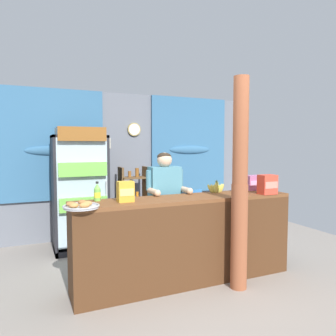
{
  "coord_description": "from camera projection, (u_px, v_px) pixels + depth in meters",
  "views": [
    {
      "loc": [
        -1.57,
        -2.89,
        1.59
      ],
      "look_at": [
        0.04,
        0.79,
        1.31
      ],
      "focal_mm": 33.86,
      "sensor_mm": 36.0,
      "label": 1
    }
  ],
  "objects": [
    {
      "name": "snack_box_crackers",
      "position": [
        267.0,
        184.0,
        3.9
      ],
      "size": [
        0.21,
        0.15,
        0.24
      ],
      "color": "#E5422D",
      "rests_on": "stall_counter"
    },
    {
      "name": "ground_plane",
      "position": [
        158.0,
        262.0,
        4.34
      ],
      "size": [
        6.79,
        6.79,
        0.0
      ],
      "primitive_type": "plane",
      "color": "gray"
    },
    {
      "name": "soda_bottle_lime_soda",
      "position": [
        97.0,
        193.0,
        3.42
      ],
      "size": [
        0.07,
        0.07,
        0.21
      ],
      "color": "#75C64C",
      "rests_on": "stall_counter"
    },
    {
      "name": "snack_box_choco_powder",
      "position": [
        125.0,
        192.0,
        3.36
      ],
      "size": [
        0.17,
        0.12,
        0.22
      ],
      "color": "gold",
      "rests_on": "stall_counter"
    },
    {
      "name": "bottle_shelf_rack",
      "position": [
        134.0,
        201.0,
        5.44
      ],
      "size": [
        0.48,
        0.28,
        1.24
      ],
      "color": "brown",
      "rests_on": "ground"
    },
    {
      "name": "shopkeeper",
      "position": [
        165.0,
        196.0,
        4.05
      ],
      "size": [
        0.51,
        0.42,
        1.51
      ],
      "color": "#28282D",
      "rests_on": "ground"
    },
    {
      "name": "soda_bottle_cola",
      "position": [
        243.0,
        183.0,
        3.99
      ],
      "size": [
        0.09,
        0.09,
        0.31
      ],
      "color": "black",
      "rests_on": "stall_counter"
    },
    {
      "name": "plastic_lawn_chair",
      "position": [
        188.0,
        211.0,
        5.32
      ],
      "size": [
        0.6,
        0.6,
        0.86
      ],
      "color": "#3884D6",
      "rests_on": "ground"
    },
    {
      "name": "pastry_tray",
      "position": [
        81.0,
        206.0,
        3.02
      ],
      "size": [
        0.35,
        0.35,
        0.07
      ],
      "color": "#BCBCC1",
      "rests_on": "stall_counter"
    },
    {
      "name": "back_wall_curtained",
      "position": [
        125.0,
        162.0,
        5.72
      ],
      "size": [
        4.93,
        0.22,
        2.52
      ],
      "color": "slate",
      "rests_on": "ground"
    },
    {
      "name": "timber_post",
      "position": [
        240.0,
        189.0,
        3.48
      ],
      "size": [
        0.2,
        0.18,
        2.34
      ],
      "color": "#995133",
      "rests_on": "ground"
    },
    {
      "name": "banana_bunch",
      "position": [
        216.0,
        188.0,
        4.02
      ],
      "size": [
        0.27,
        0.07,
        0.16
      ],
      "color": "#CCC14C",
      "rests_on": "stall_counter"
    },
    {
      "name": "stall_counter",
      "position": [
        190.0,
        233.0,
        3.61
      ],
      "size": [
        2.62,
        0.52,
        1.0
      ],
      "color": "brown",
      "rests_on": "ground"
    },
    {
      "name": "drink_fridge",
      "position": [
        80.0,
        183.0,
        4.81
      ],
      "size": [
        0.79,
        0.73,
        1.86
      ],
      "color": "#232328",
      "rests_on": "ground"
    },
    {
      "name": "snack_box_wafer",
      "position": [
        253.0,
        183.0,
        4.25
      ],
      "size": [
        0.22,
        0.14,
        0.2
      ],
      "color": "#B76699",
      "rests_on": "stall_counter"
    }
  ]
}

